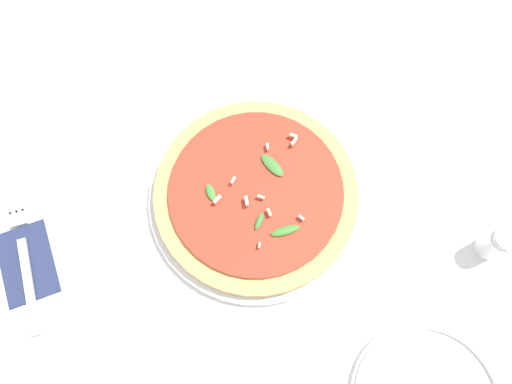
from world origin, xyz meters
TOP-DOWN VIEW (x-y plane):
  - ground_plane at (0.00, 0.00)m, footprint 6.00×6.00m
  - pizza_arugula_main at (-0.00, 0.02)m, footprint 0.31×0.31m
  - napkin at (-0.00, 0.36)m, footprint 0.12×0.08m
  - fork at (0.01, 0.36)m, footprint 0.22×0.02m
  - shaker_pepper at (-0.17, -0.27)m, footprint 0.03×0.03m

SIDE VIEW (x-z plane):
  - ground_plane at x=0.00m, z-range 0.00..0.00m
  - napkin at x=0.00m, z-range 0.00..0.01m
  - fork at x=0.01m, z-range 0.01..0.01m
  - pizza_arugula_main at x=0.00m, z-range -0.01..0.04m
  - shaker_pepper at x=-0.17m, z-range 0.00..0.07m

